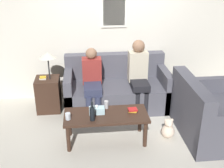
% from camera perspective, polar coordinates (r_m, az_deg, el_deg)
% --- Properties ---
extents(ground_plane, '(16.00, 16.00, 0.00)m').
position_cam_1_polar(ground_plane, '(4.96, 1.63, -7.20)').
color(ground_plane, beige).
extents(wall_back, '(9.00, 0.08, 2.60)m').
position_cam_1_polar(wall_back, '(5.42, 0.35, 10.53)').
color(wall_back, silver).
rests_on(wall_back, ground_plane).
extents(couch_main, '(1.90, 0.93, 0.93)m').
position_cam_1_polar(couch_main, '(5.29, 0.90, -1.12)').
color(couch_main, '#4C4C56').
rests_on(couch_main, ground_plane).
extents(couch_side, '(0.93, 1.31, 0.93)m').
position_cam_1_polar(couch_side, '(4.67, 18.92, -6.21)').
color(couch_side, '#4C4C56').
rests_on(couch_side, ground_plane).
extents(coffee_table, '(1.25, 0.53, 0.46)m').
position_cam_1_polar(coffee_table, '(4.23, -1.21, -6.91)').
color(coffee_table, '#382319').
rests_on(coffee_table, ground_plane).
extents(side_table_with_lamp, '(0.42, 0.42, 1.11)m').
position_cam_1_polar(side_table_with_lamp, '(5.23, -12.80, -1.51)').
color(side_table_with_lamp, '#382319').
rests_on(side_table_with_lamp, ground_plane).
extents(wine_bottle, '(0.07, 0.07, 0.30)m').
position_cam_1_polar(wine_bottle, '(4.01, -4.03, -5.96)').
color(wine_bottle, black).
rests_on(wine_bottle, coffee_table).
extents(drinking_glass, '(0.08, 0.08, 0.10)m').
position_cam_1_polar(drinking_glass, '(4.10, -8.94, -6.50)').
color(drinking_glass, silver).
rests_on(drinking_glass, coffee_table).
extents(book_stack, '(0.14, 0.12, 0.04)m').
position_cam_1_polar(book_stack, '(4.28, 4.21, -5.28)').
color(book_stack, gold).
rests_on(book_stack, coffee_table).
extents(soda_can, '(0.07, 0.07, 0.12)m').
position_cam_1_polar(soda_can, '(4.33, -1.18, -4.21)').
color(soda_can, '#BCBCC1').
rests_on(soda_can, coffee_table).
extents(tissue_box, '(0.23, 0.12, 0.15)m').
position_cam_1_polar(tissue_box, '(4.20, -3.10, -5.35)').
color(tissue_box, silver).
rests_on(tissue_box, coffee_table).
extents(person_left, '(0.34, 0.65, 1.16)m').
position_cam_1_polar(person_left, '(4.96, -4.03, 0.97)').
color(person_left, '#2D334C').
rests_on(person_left, ground_plane).
extents(person_right, '(0.34, 0.61, 1.28)m').
position_cam_1_polar(person_right, '(5.07, 5.45, 2.24)').
color(person_right, black).
rests_on(person_right, ground_plane).
extents(teddy_bear, '(0.21, 0.21, 0.33)m').
position_cam_1_polar(teddy_bear, '(4.53, 11.34, -9.00)').
color(teddy_bear, beige).
rests_on(teddy_bear, ground_plane).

